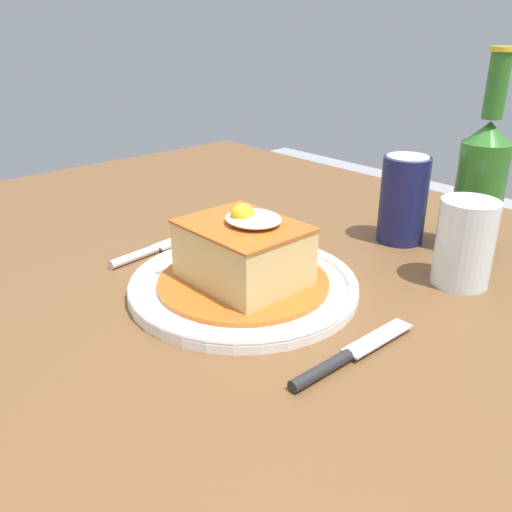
% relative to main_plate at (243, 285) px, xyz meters
% --- Properties ---
extents(dining_table, '(1.47, 0.98, 0.76)m').
position_rel_main_plate_xyz_m(dining_table, '(0.05, 0.04, -0.10)').
color(dining_table, brown).
rests_on(dining_table, ground_plane).
extents(main_plate, '(0.27, 0.27, 0.02)m').
position_rel_main_plate_xyz_m(main_plate, '(0.00, 0.00, 0.00)').
color(main_plate, white).
rests_on(main_plate, dining_table).
extents(sandwich_meal, '(0.20, 0.20, 0.10)m').
position_rel_main_plate_xyz_m(sandwich_meal, '(0.00, 0.00, 0.04)').
color(sandwich_meal, '#B75B1E').
rests_on(sandwich_meal, main_plate).
extents(fork, '(0.03, 0.14, 0.01)m').
position_rel_main_plate_xyz_m(fork, '(-0.17, -0.03, -0.00)').
color(fork, silver).
rests_on(fork, dining_table).
extents(knife, '(0.02, 0.17, 0.01)m').
position_rel_main_plate_xyz_m(knife, '(0.17, -0.03, -0.00)').
color(knife, '#262628').
rests_on(knife, dining_table).
extents(soda_can, '(0.07, 0.07, 0.12)m').
position_rel_main_plate_xyz_m(soda_can, '(0.03, 0.27, 0.05)').
color(soda_can, '#191E51').
rests_on(soda_can, dining_table).
extents(beer_bottle_green, '(0.06, 0.06, 0.27)m').
position_rel_main_plate_xyz_m(beer_bottle_green, '(0.12, 0.32, 0.09)').
color(beer_bottle_green, '#2D6B23').
rests_on(beer_bottle_green, dining_table).
extents(drinking_glass, '(0.07, 0.07, 0.10)m').
position_rel_main_plate_xyz_m(drinking_glass, '(0.16, 0.21, 0.04)').
color(drinking_glass, '#3F2314').
rests_on(drinking_glass, dining_table).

